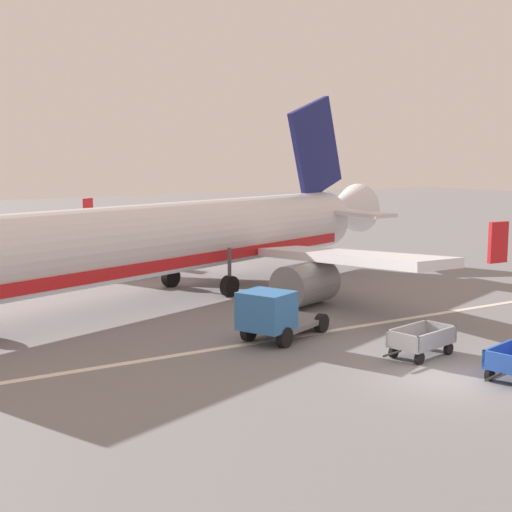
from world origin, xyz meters
TOP-DOWN VIEW (x-y plane):
  - ground_plane at (0.00, 0.00)m, footprint 220.00×220.00m
  - apron_stripe at (0.00, 7.18)m, footprint 120.00×0.36m
  - airplane at (-1.38, 17.58)m, footprint 36.47×29.69m
  - baggage_cart_second_in_row at (1.21, 2.35)m, footprint 3.63×1.86m
  - service_truck_beside_carts at (-2.31, 7.01)m, footprint 4.77×3.49m

SIDE VIEW (x-z plane):
  - ground_plane at x=0.00m, z-range 0.00..0.00m
  - apron_stripe at x=0.00m, z-range 0.00..0.01m
  - baggage_cart_second_in_row at x=1.21m, z-range 0.07..1.14m
  - service_truck_beside_carts at x=-2.31m, z-range 0.05..2.15m
  - airplane at x=-1.38m, z-range -2.62..8.72m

